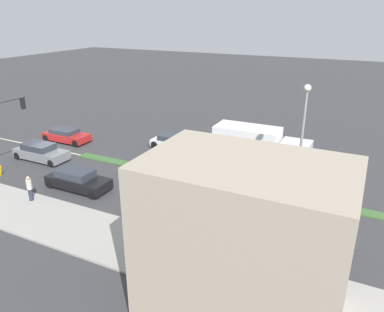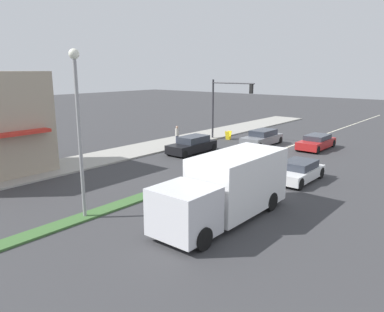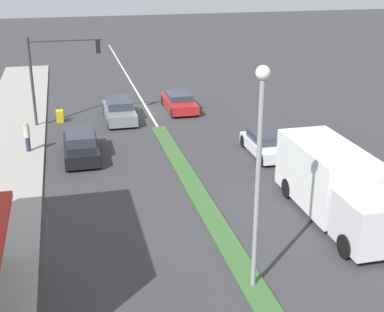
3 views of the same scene
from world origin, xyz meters
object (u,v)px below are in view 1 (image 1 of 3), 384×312
pedestrian (30,188)px  hatchback_red (66,135)px  suv_black (78,180)px  street_lamp (303,129)px  van_white (174,142)px  suv_grey (41,152)px  delivery_truck (258,145)px

pedestrian → hatchback_red: size_ratio=0.38×
hatchback_red → suv_black: bearing=47.7°
pedestrian → street_lamp: bearing=117.5°
pedestrian → hatchback_red: 12.01m
van_white → hatchback_red: bearing=-74.2°
street_lamp → van_white: (-5.00, -11.72, -4.17)m
street_lamp → pedestrian: bearing=-62.5°
van_white → suv_grey: suv_grey is taller
street_lamp → suv_black: 15.18m
pedestrian → delivery_truck: bearing=139.6°
street_lamp → suv_grey: 20.71m
street_lamp → suv_grey: size_ratio=1.62×
suv_black → hatchback_red: suv_black is taller
van_white → suv_grey: size_ratio=0.87×
suv_black → hatchback_red: bearing=-132.3°
pedestrian → hatchback_red: bearing=-146.7°
van_white → suv_black: 10.20m
suv_grey → hatchback_red: bearing=-161.5°
street_lamp → suv_grey: (2.20, -20.18, -4.12)m
delivery_truck → hatchback_red: bearing=-80.9°
pedestrian → delivery_truck: (-12.83, 10.94, 0.47)m
suv_black → van_white: bearing=168.7°
street_lamp → pedestrian: street_lamp is taller
delivery_truck → van_white: 7.65m
pedestrian → van_white: pedestrian is taller
delivery_truck → van_white: bearing=-90.0°
suv_black → hatchback_red: (-7.20, -7.92, -0.05)m
delivery_truck → suv_grey: delivery_truck is taller
hatchback_red → delivery_truck: bearing=99.1°
street_lamp → delivery_truck: (-5.00, -4.12, -3.31)m
delivery_truck → suv_black: 13.89m
delivery_truck → suv_black: bearing=-43.9°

